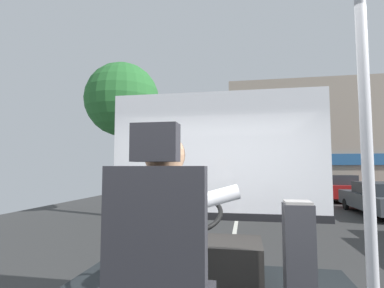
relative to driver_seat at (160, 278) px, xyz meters
name	(u,v)px	position (x,y,z in m)	size (l,w,h in m)	color
ground	(237,220)	(0.08, 9.14, -1.32)	(18.00, 44.00, 0.06)	#323232
driver_seat	(160,278)	(0.00, 0.00, 0.00)	(0.48, 0.48, 1.27)	black
bus_driver	(167,233)	(0.00, 0.11, 0.19)	(0.78, 0.59, 0.83)	#332D28
steering_console	(201,260)	(0.00, 1.29, -0.31)	(1.10, 0.99, 0.84)	#282623
handrail_pole	(367,158)	(0.89, -0.15, 0.57)	(0.04, 0.04, 2.20)	#B7B7BC
fare_box	(299,260)	(0.78, 0.82, -0.12)	(0.20, 0.20, 0.82)	#333338
windshield_panel	(216,169)	(0.08, 1.96, 0.52)	(2.50, 0.08, 1.48)	silver
street_tree	(122,101)	(-4.21, 9.00, 3.06)	(2.80, 2.80, 5.81)	#4C3828
shop_building	(345,141)	(6.48, 18.17, 2.12)	(13.98, 5.34, 6.83)	gray
parked_car_charcoal	(382,198)	(5.51, 11.02, -0.65)	(1.88, 4.32, 1.25)	#474C51
parked_car_red	(337,187)	(5.29, 15.94, -0.57)	(1.79, 3.80, 1.41)	maroon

